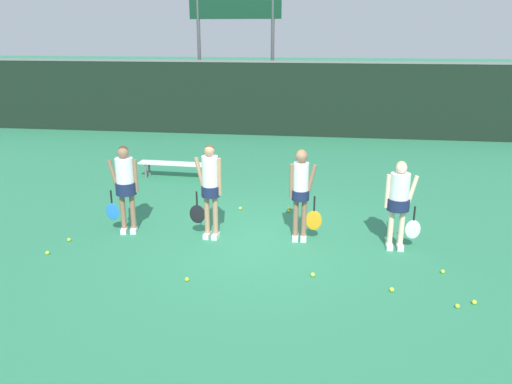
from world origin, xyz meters
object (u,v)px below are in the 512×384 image
at_px(player_3, 399,198).
at_px(tennis_ball_6, 457,306).
at_px(tennis_ball_5, 47,253).
at_px(tennis_ball_7, 443,271).
at_px(bench_courtside, 178,165).
at_px(player_0, 125,182).
at_px(tennis_ball_2, 289,208).
at_px(scoreboard, 235,9).
at_px(tennis_ball_3, 289,211).
at_px(tennis_ball_8, 474,302).
at_px(player_1, 210,185).
at_px(tennis_ball_9, 69,240).
at_px(player_2, 301,188).
at_px(tennis_ball_4, 187,279).
at_px(tennis_ball_1, 240,208).
at_px(tennis_ball_10, 313,275).
at_px(tennis_ball_0, 392,290).

bearing_deg(player_3, tennis_ball_6, -73.22).
bearing_deg(tennis_ball_5, player_3, 10.62).
bearing_deg(tennis_ball_7, bench_courtside, 140.77).
height_order(player_0, tennis_ball_2, player_0).
height_order(scoreboard, bench_courtside, scoreboard).
xyz_separation_m(tennis_ball_5, tennis_ball_6, (6.77, -0.86, -0.00)).
xyz_separation_m(tennis_ball_3, tennis_ball_8, (2.97, -3.49, 0.00)).
height_order(bench_courtside, player_1, player_1).
bearing_deg(bench_courtside, tennis_ball_2, -31.02).
xyz_separation_m(tennis_ball_5, tennis_ball_9, (0.09, 0.61, -0.00)).
xyz_separation_m(player_2, tennis_ball_2, (-0.32, 1.64, -1.00)).
bearing_deg(player_2, bench_courtside, 130.33).
distance_m(tennis_ball_4, tennis_ball_9, 2.90).
bearing_deg(tennis_ball_3, tennis_ball_7, -42.93).
relative_size(tennis_ball_1, tennis_ball_10, 1.02).
bearing_deg(tennis_ball_10, player_2, 101.24).
bearing_deg(tennis_ball_7, player_0, 170.33).
height_order(tennis_ball_7, tennis_ball_10, tennis_ball_10).
distance_m(player_1, tennis_ball_4, 2.07).
distance_m(player_2, tennis_ball_7, 2.81).
xyz_separation_m(tennis_ball_0, tennis_ball_7, (0.90, 0.74, -0.00)).
bearing_deg(tennis_ball_3, tennis_ball_6, -53.28).
bearing_deg(tennis_ball_0, tennis_ball_2, 117.89).
xyz_separation_m(player_1, player_3, (3.43, -0.03, -0.10)).
bearing_deg(tennis_ball_8, tennis_ball_4, 178.70).
bearing_deg(tennis_ball_3, scoreboard, 106.33).
bearing_deg(tennis_ball_3, tennis_ball_4, -111.66).
distance_m(player_0, player_3, 5.10).
height_order(scoreboard, player_0, scoreboard).
bearing_deg(player_3, tennis_ball_2, 138.19).
height_order(tennis_ball_7, tennis_ball_8, tennis_ball_8).
distance_m(tennis_ball_1, tennis_ball_2, 1.09).
relative_size(player_0, tennis_ball_5, 25.52).
xyz_separation_m(player_1, tennis_ball_6, (4.07, -2.04, -1.03)).
distance_m(tennis_ball_0, tennis_ball_4, 3.18).
height_order(tennis_ball_1, tennis_ball_2, tennis_ball_1).
distance_m(player_3, tennis_ball_2, 2.89).
distance_m(tennis_ball_1, tennis_ball_4, 3.41).
bearing_deg(tennis_ball_1, tennis_ball_8, -40.85).
xyz_separation_m(player_0, tennis_ball_4, (1.69, -1.83, -1.00)).
distance_m(tennis_ball_7, tennis_ball_8, 0.98).
distance_m(player_3, tennis_ball_5, 6.31).
bearing_deg(tennis_ball_4, player_3, 27.36).
bearing_deg(tennis_ball_2, tennis_ball_6, -54.61).
distance_m(player_0, tennis_ball_10, 4.04).
xyz_separation_m(player_2, tennis_ball_1, (-1.40, 1.47, -0.99)).
bearing_deg(tennis_ball_5, player_2, 16.57).
distance_m(player_1, tennis_ball_3, 2.33).
xyz_separation_m(tennis_ball_0, tennis_ball_3, (-1.83, 3.28, -0.00)).
relative_size(player_1, tennis_ball_10, 26.04).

